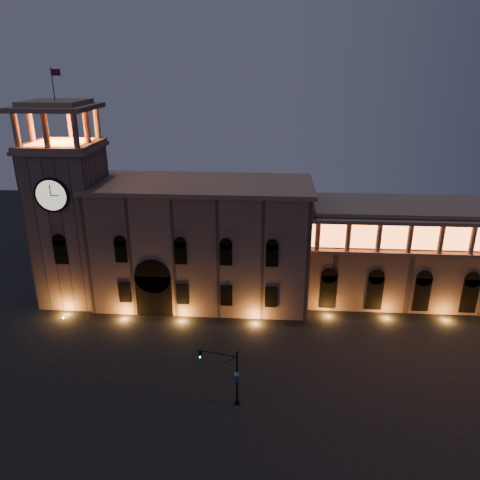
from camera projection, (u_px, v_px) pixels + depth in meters
The scene contains 5 objects.
ground at pixel (194, 394), 49.69m from camera, with size 160.00×160.00×0.00m, color black.
government_building at pixel (202, 242), 67.11m from camera, with size 30.80×12.80×17.60m.
clock_tower at pixel (71, 217), 66.06m from camera, with size 9.80×9.80×32.40m.
colonnade_wing at pixel (439, 253), 67.32m from camera, with size 40.60×11.50×14.50m.
traffic_light at pixel (230, 375), 47.37m from camera, with size 4.57×1.19×6.38m.
Camera 1 is at (7.65, -40.09, 33.13)m, focal length 35.00 mm.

